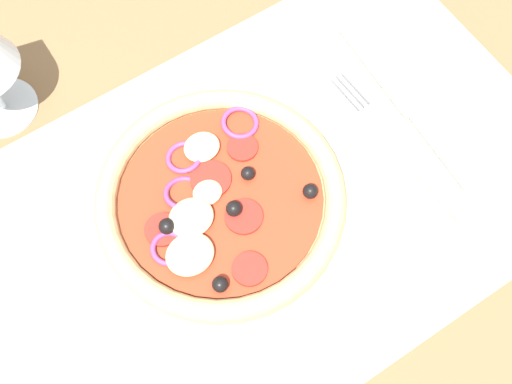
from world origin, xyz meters
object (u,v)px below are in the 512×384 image
plate (222,208)px  fork (390,138)px  pizza (220,200)px  knife (404,98)px

plate → fork: size_ratio=1.40×
pizza → knife: 19.96cm
fork → knife: size_ratio=0.90×
pizza → knife: bearing=1.1°
pizza → fork: (16.25, -2.25, -2.36)cm
fork → knife: knife is taller
knife → plate: bearing=94.9°
plate → knife: 19.74cm
plate → knife: size_ratio=1.26×
plate → fork: (16.15, -2.25, -0.52)cm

